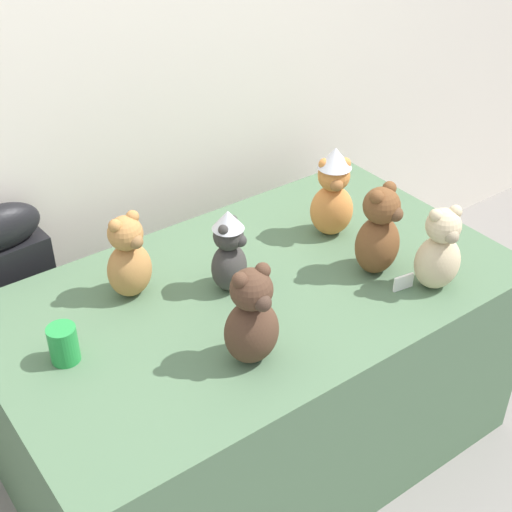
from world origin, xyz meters
TOP-DOWN VIEW (x-y plane):
  - ground_plane at (0.00, 0.00)m, footprint 10.00×10.00m
  - wall_back at (0.00, 0.97)m, footprint 7.00×0.08m
  - display_table at (0.00, 0.25)m, footprint 1.63×0.94m
  - instrument_case at (-0.57, 0.85)m, footprint 0.29×0.14m
  - teddy_bear_caramel at (-0.32, 0.45)m, footprint 0.17×0.15m
  - teddy_bear_charcoal at (-0.06, 0.30)m, footprint 0.16×0.15m
  - teddy_bear_ginger at (0.39, 0.36)m, footprint 0.19×0.18m
  - teddy_bear_chestnut at (0.36, 0.10)m, footprint 0.18×0.17m
  - teddy_bear_sand at (0.45, -0.07)m, footprint 0.17×0.16m
  - teddy_bear_cocoa at (-0.20, -0.00)m, footprint 0.16×0.14m
  - party_cup_green at (-0.61, 0.29)m, footprint 0.08×0.08m
  - name_card_front_left at (0.36, -0.02)m, footprint 0.07×0.02m

SIDE VIEW (x-z plane):
  - ground_plane at x=0.00m, z-range 0.00..0.00m
  - display_table at x=0.00m, z-range 0.00..0.72m
  - instrument_case at x=-0.57m, z-range 0.00..0.93m
  - name_card_front_left at x=0.36m, z-range 0.72..0.77m
  - party_cup_green at x=-0.61m, z-range 0.72..0.83m
  - teddy_bear_caramel at x=-0.32m, z-range 0.71..0.99m
  - teddy_bear_sand at x=0.45m, z-range 0.71..0.99m
  - teddy_bear_charcoal at x=-0.06m, z-range 0.72..0.99m
  - teddy_bear_cocoa at x=-0.20m, z-range 0.71..1.01m
  - teddy_bear_chestnut at x=0.36m, z-range 0.71..1.02m
  - teddy_bear_ginger at x=0.39m, z-range 0.72..1.04m
  - wall_back at x=0.00m, z-range 0.00..2.60m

